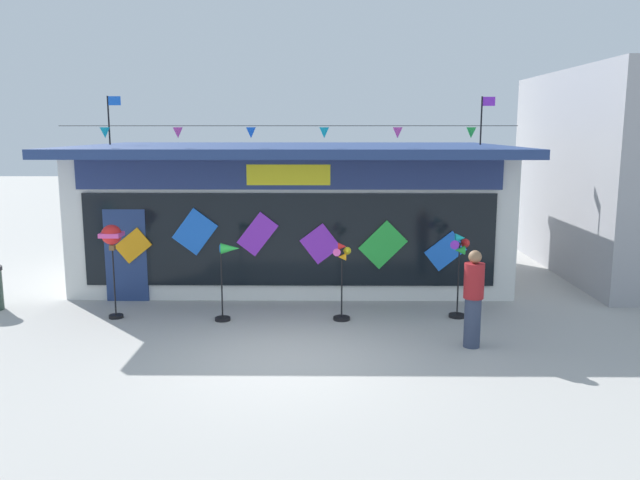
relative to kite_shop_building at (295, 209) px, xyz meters
The scene contains 7 objects.
ground_plane 6.29m from the kite_shop_building, 88.40° to the right, with size 80.00×80.00×0.00m, color #ADAAA5.
kite_shop_building is the anchor object (origin of this frame).
wind_spinner_far_left 5.14m from the kite_shop_building, 130.75° to the right, with size 0.40×0.40×1.86m.
wind_spinner_left 4.24m from the kite_shop_building, 105.23° to the right, with size 0.52×0.30×1.53m.
wind_spinner_center_left 4.22m from the kite_shop_building, 74.71° to the right, with size 0.35×0.33×1.54m.
wind_spinner_center_right 5.13m from the kite_shop_building, 48.41° to the right, with size 0.42×0.33×1.69m.
person_mid_plaza 6.48m from the kite_shop_building, 59.28° to the right, with size 0.34×0.34×1.68m.
Camera 1 is at (0.62, -9.97, 3.68)m, focal length 35.94 mm.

